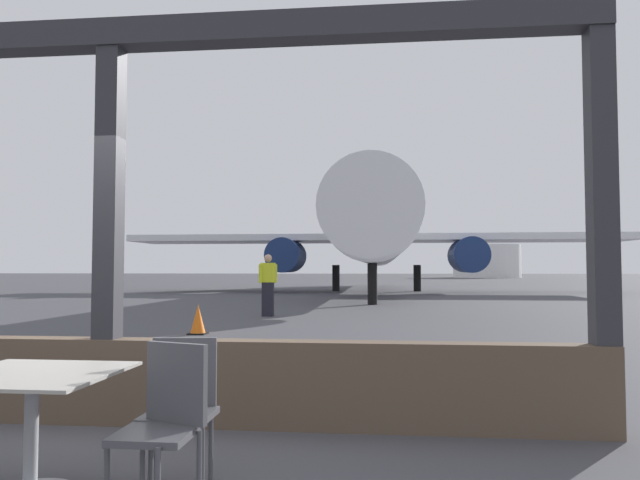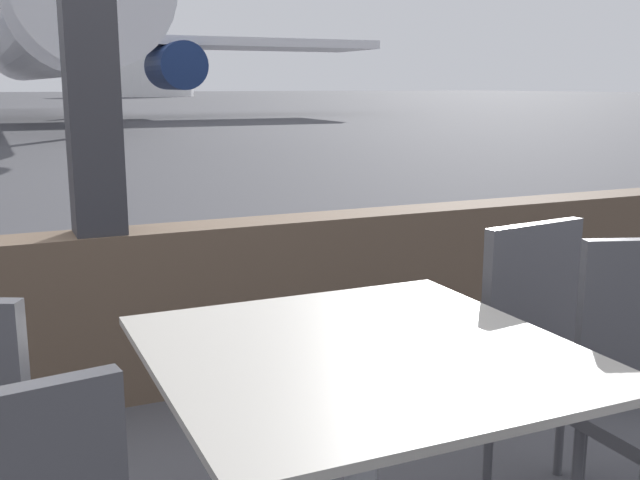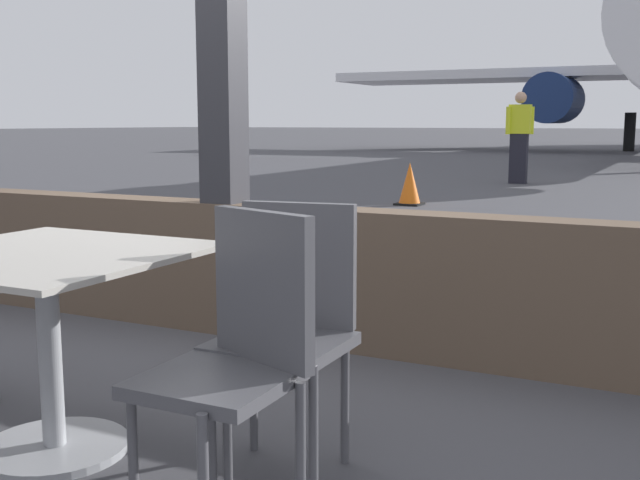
% 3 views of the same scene
% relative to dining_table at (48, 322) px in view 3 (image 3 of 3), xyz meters
% --- Properties ---
extents(window_frame, '(8.54, 0.24, 3.54)m').
position_rel_dining_table_xyz_m(window_frame, '(-0.35, 1.67, 0.73)').
color(window_frame, brown).
rests_on(window_frame, ground).
extents(dining_table, '(0.95, 0.95, 0.73)m').
position_rel_dining_table_xyz_m(dining_table, '(0.00, 0.00, 0.00)').
color(dining_table, '#ADA89E').
rests_on(dining_table, ground).
extents(cafe_chair_window_left, '(0.43, 0.43, 0.90)m').
position_rel_dining_table_xyz_m(cafe_chair_window_left, '(0.81, 0.27, 0.06)').
color(cafe_chair_window_left, '#4C4C51').
rests_on(cafe_chair_window_left, ground).
extents(cafe_chair_side_extra, '(0.49, 0.49, 0.92)m').
position_rel_dining_table_xyz_m(cafe_chair_side_extra, '(0.85, -0.11, 0.06)').
color(cafe_chair_side_extra, '#4C4C51').
rests_on(cafe_chair_side_extra, ground).
extents(ground_crew_worker, '(0.47, 0.38, 1.74)m').
position_rel_dining_table_xyz_m(ground_crew_worker, '(-1.17, 13.14, 0.42)').
color(ground_crew_worker, black).
rests_on(ground_crew_worker, ground).
extents(traffic_cone, '(0.36, 0.36, 0.61)m').
position_rel_dining_table_xyz_m(traffic_cone, '(-1.71, 8.50, -0.19)').
color(traffic_cone, orange).
rests_on(traffic_cone, ground).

